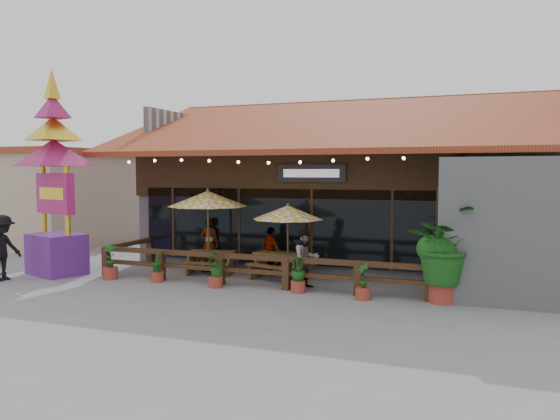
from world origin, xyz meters
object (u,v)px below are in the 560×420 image
at_px(picnic_table_right, 281,262).
at_px(pedestrian, 2,248).
at_px(picnic_table_left, 211,259).
at_px(tropical_plant, 443,247).
at_px(umbrella_left, 208,199).
at_px(umbrella_right, 288,213).
at_px(thai_sign_tower, 54,158).

xyz_separation_m(picnic_table_right, pedestrian, (-7.71, -3.13, 0.45)).
relative_size(picnic_table_left, tropical_plant, 0.69).
relative_size(umbrella_left, pedestrian, 1.58).
distance_m(umbrella_left, umbrella_right, 2.76).
bearing_deg(umbrella_right, tropical_plant, -17.59).
height_order(tropical_plant, pedestrian, tropical_plant).
distance_m(umbrella_left, thai_sign_tower, 4.97).
bearing_deg(umbrella_right, umbrella_left, 178.33).
distance_m(umbrella_left, pedestrian, 6.26).
relative_size(umbrella_left, umbrella_right, 1.26).
bearing_deg(picnic_table_right, umbrella_left, 177.31).
distance_m(umbrella_right, picnic_table_left, 3.02).
distance_m(picnic_table_left, picnic_table_right, 2.41).
bearing_deg(picnic_table_left, tropical_plant, -11.47).
xyz_separation_m(picnic_table_left, thai_sign_tower, (-4.56, -1.78, 3.19)).
bearing_deg(pedestrian, umbrella_right, -69.69).
relative_size(umbrella_right, thai_sign_tower, 0.36).
bearing_deg(picnic_table_left, thai_sign_tower, -158.71).
bearing_deg(umbrella_left, pedestrian, -147.88).
height_order(picnic_table_right, pedestrian, pedestrian).
bearing_deg(thai_sign_tower, umbrella_right, 13.92).
height_order(umbrella_left, picnic_table_right, umbrella_left).
bearing_deg(umbrella_right, picnic_table_right, -168.42).
bearing_deg(tropical_plant, umbrella_left, 168.17).
bearing_deg(umbrella_left, picnic_table_right, -2.69).
bearing_deg(thai_sign_tower, picnic_table_right, 13.98).
bearing_deg(pedestrian, picnic_table_right, -69.45).
relative_size(umbrella_right, picnic_table_left, 1.46).
distance_m(thai_sign_tower, tropical_plant, 11.98).
height_order(thai_sign_tower, tropical_plant, thai_sign_tower).
height_order(umbrella_right, picnic_table_left, umbrella_right).
relative_size(picnic_table_right, thai_sign_tower, 0.29).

